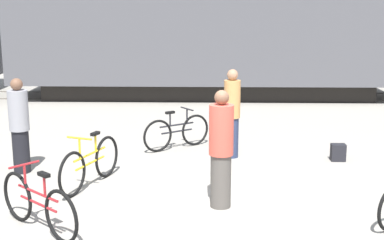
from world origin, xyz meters
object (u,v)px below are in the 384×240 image
(backpack, at_px, (338,152))
(freight_train, at_px, (208,5))
(bicycle_black, at_px, (177,132))
(person_in_tan, at_px, (232,113))
(person_in_grey, at_px, (19,126))
(person_in_red, at_px, (221,150))
(bicycle_yellow, at_px, (90,164))
(bicycle_maroon, at_px, (38,205))

(backpack, bearing_deg, freight_train, 109.10)
(bicycle_black, bearing_deg, person_in_tan, -28.42)
(person_in_tan, bearing_deg, backpack, 59.23)
(person_in_grey, distance_m, person_in_red, 3.98)
(bicycle_yellow, xyz_separation_m, person_in_tan, (2.48, 1.84, 0.51))
(bicycle_black, distance_m, person_in_tan, 1.41)
(person_in_tan, height_order, backpack, person_in_tan)
(backpack, bearing_deg, person_in_red, -133.71)
(bicycle_yellow, height_order, person_in_grey, person_in_grey)
(person_in_tan, bearing_deg, bicycle_yellow, -78.41)
(bicycle_yellow, relative_size, backpack, 5.12)
(person_in_red, height_order, backpack, person_in_red)
(bicycle_yellow, height_order, bicycle_black, bicycle_yellow)
(bicycle_yellow, bearing_deg, bicycle_maroon, -99.76)
(person_in_grey, relative_size, backpack, 5.16)
(bicycle_maroon, xyz_separation_m, bicycle_black, (1.66, 4.32, -0.02))
(person_in_grey, bearing_deg, bicycle_yellow, 175.09)
(bicycle_yellow, xyz_separation_m, person_in_grey, (-1.44, 0.74, 0.48))
(bicycle_maroon, relative_size, backpack, 4.12)
(bicycle_black, bearing_deg, bicycle_maroon, -111.05)
(bicycle_yellow, height_order, person_in_red, person_in_red)
(freight_train, xyz_separation_m, person_in_tan, (0.48, -7.25, -2.10))
(bicycle_yellow, bearing_deg, person_in_red, -21.98)
(bicycle_maroon, distance_m, person_in_tan, 4.67)
(person_in_red, xyz_separation_m, person_in_tan, (0.29, 2.72, -0.00))
(bicycle_maroon, height_order, person_in_grey, person_in_grey)
(bicycle_maroon, height_order, backpack, bicycle_maroon)
(freight_train, relative_size, backpack, 117.96)
(bicycle_yellow, distance_m, person_in_red, 2.42)
(person_in_red, bearing_deg, bicycle_maroon, -172.58)
(freight_train, bearing_deg, person_in_grey, -112.39)
(bicycle_yellow, relative_size, person_in_tan, 0.97)
(bicycle_black, xyz_separation_m, person_in_red, (0.85, -3.34, 0.54))
(bicycle_maroon, relative_size, person_in_tan, 0.78)
(freight_train, bearing_deg, bicycle_black, -95.70)
(freight_train, relative_size, bicycle_black, 29.40)
(bicycle_yellow, xyz_separation_m, bicycle_black, (1.34, 2.46, -0.03))
(bicycle_black, relative_size, backpack, 4.01)
(person_in_grey, height_order, backpack, person_in_grey)
(backpack, bearing_deg, bicycle_black, 165.60)
(freight_train, distance_m, bicycle_maroon, 11.50)
(freight_train, height_order, bicycle_maroon, freight_train)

